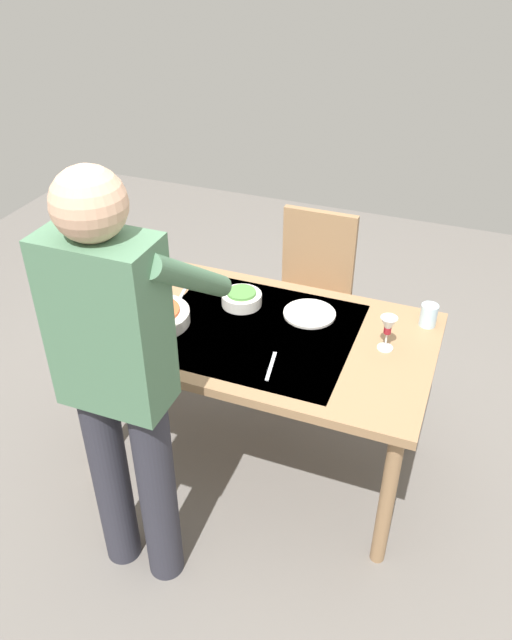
{
  "coord_description": "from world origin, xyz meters",
  "views": [
    {
      "loc": [
        -0.79,
        2.03,
        2.28
      ],
      "look_at": [
        0.0,
        0.0,
        0.8
      ],
      "focal_mm": 35.17,
      "sensor_mm": 36.0,
      "label": 1
    }
  ],
  "objects_px": {
    "water_cup_near_right": "(429,315)",
    "dinner_plate_near": "(309,314)",
    "side_bowl_salad": "(242,298)",
    "dining_table": "(256,345)",
    "wine_glass_right": "(388,327)",
    "wine_glass_left": "(107,323)",
    "person_server": "(120,375)",
    "wine_bottle": "(85,308)",
    "chair_near": "(312,285)",
    "water_cup_near_left": "(167,343)",
    "serving_bowl_pasta": "(155,316)"
  },
  "relations": [
    {
      "from": "dining_table",
      "to": "water_cup_near_left",
      "type": "bearing_deg",
      "value": 45.06
    },
    {
      "from": "wine_glass_right",
      "to": "wine_glass_left",
      "type": "bearing_deg",
      "value": 19.67
    },
    {
      "from": "wine_glass_left",
      "to": "water_cup_near_left",
      "type": "height_order",
      "value": "wine_glass_left"
    },
    {
      "from": "chair_near",
      "to": "water_cup_near_left",
      "type": "distance_m",
      "value": 1.15
    },
    {
      "from": "person_server",
      "to": "wine_glass_left",
      "type": "bearing_deg",
      "value": -51.01
    },
    {
      "from": "wine_glass_left",
      "to": "water_cup_near_right",
      "type": "distance_m",
      "value": 1.34
    },
    {
      "from": "wine_glass_left",
      "to": "wine_glass_right",
      "type": "bearing_deg",
      "value": -160.33
    },
    {
      "from": "wine_bottle",
      "to": "wine_glass_left",
      "type": "distance_m",
      "value": 0.15
    },
    {
      "from": "chair_near",
      "to": "water_cup_near_right",
      "type": "xyz_separation_m",
      "value": [
        -0.66,
        0.5,
        0.27
      ]
    },
    {
      "from": "dining_table",
      "to": "chair_near",
      "type": "distance_m",
      "value": 0.82
    },
    {
      "from": "side_bowl_salad",
      "to": "dinner_plate_near",
      "type": "relative_size",
      "value": 0.78
    },
    {
      "from": "water_cup_near_right",
      "to": "wine_bottle",
      "type": "bearing_deg",
      "value": 22.69
    },
    {
      "from": "wine_glass_left",
      "to": "serving_bowl_pasta",
      "type": "xyz_separation_m",
      "value": [
        -0.1,
        -0.21,
        -0.07
      ]
    },
    {
      "from": "dining_table",
      "to": "wine_glass_left",
      "type": "height_order",
      "value": "wine_glass_left"
    },
    {
      "from": "water_cup_near_right",
      "to": "dinner_plate_near",
      "type": "xyz_separation_m",
      "value": [
        0.49,
        0.11,
        -0.04
      ]
    },
    {
      "from": "person_server",
      "to": "water_cup_near_right",
      "type": "bearing_deg",
      "value": -132.13
    },
    {
      "from": "person_server",
      "to": "wine_glass_right",
      "type": "height_order",
      "value": "person_server"
    },
    {
      "from": "dining_table",
      "to": "wine_bottle",
      "type": "xyz_separation_m",
      "value": [
        0.66,
        0.26,
        0.19
      ]
    },
    {
      "from": "chair_near",
      "to": "wine_glass_left",
      "type": "bearing_deg",
      "value": 64.37
    },
    {
      "from": "wine_bottle",
      "to": "dining_table",
      "type": "bearing_deg",
      "value": -158.75
    },
    {
      "from": "wine_bottle",
      "to": "water_cup_near_right",
      "type": "relative_size",
      "value": 2.98
    },
    {
      "from": "water_cup_near_right",
      "to": "serving_bowl_pasta",
      "type": "distance_m",
      "value": 1.17
    },
    {
      "from": "wine_glass_right",
      "to": "water_cup_near_left",
      "type": "height_order",
      "value": "wine_glass_right"
    },
    {
      "from": "water_cup_near_left",
      "to": "wine_bottle",
      "type": "bearing_deg",
      "value": -2.83
    },
    {
      "from": "dining_table",
      "to": "side_bowl_salad",
      "type": "distance_m",
      "value": 0.24
    },
    {
      "from": "wine_glass_left",
      "to": "dinner_plate_near",
      "type": "height_order",
      "value": "wine_glass_left"
    },
    {
      "from": "person_server",
      "to": "water_cup_near_left",
      "type": "bearing_deg",
      "value": -82.12
    },
    {
      "from": "serving_bowl_pasta",
      "to": "wine_glass_left",
      "type": "bearing_deg",
      "value": 65.27
    },
    {
      "from": "wine_glass_right",
      "to": "chair_near",
      "type": "bearing_deg",
      "value": -54.72
    },
    {
      "from": "dining_table",
      "to": "chair_near",
      "type": "height_order",
      "value": "chair_near"
    },
    {
      "from": "dining_table",
      "to": "wine_glass_left",
      "type": "bearing_deg",
      "value": 30.89
    },
    {
      "from": "chair_near",
      "to": "dinner_plate_near",
      "type": "relative_size",
      "value": 3.96
    },
    {
      "from": "dining_table",
      "to": "water_cup_near_left",
      "type": "height_order",
      "value": "water_cup_near_left"
    },
    {
      "from": "dinner_plate_near",
      "to": "chair_near",
      "type": "bearing_deg",
      "value": -75.11
    },
    {
      "from": "chair_near",
      "to": "side_bowl_salad",
      "type": "distance_m",
      "value": 0.71
    },
    {
      "from": "side_bowl_salad",
      "to": "person_server",
      "type": "bearing_deg",
      "value": 84.14
    },
    {
      "from": "water_cup_near_right",
      "to": "side_bowl_salad",
      "type": "distance_m",
      "value": 0.81
    },
    {
      "from": "wine_glass_left",
      "to": "dinner_plate_near",
      "type": "distance_m",
      "value": 0.87
    },
    {
      "from": "dining_table",
      "to": "wine_glass_left",
      "type": "relative_size",
      "value": 9.88
    },
    {
      "from": "serving_bowl_pasta",
      "to": "wine_glass_right",
      "type": "bearing_deg",
      "value": -169.97
    },
    {
      "from": "water_cup_near_right",
      "to": "dinner_plate_near",
      "type": "distance_m",
      "value": 0.51
    },
    {
      "from": "wine_glass_left",
      "to": "wine_bottle",
      "type": "bearing_deg",
      "value": -21.14
    },
    {
      "from": "side_bowl_salad",
      "to": "dinner_plate_near",
      "type": "xyz_separation_m",
      "value": [
        -0.31,
        -0.03,
        -0.03
      ]
    },
    {
      "from": "dinner_plate_near",
      "to": "serving_bowl_pasta",
      "type": "bearing_deg",
      "value": 26.12
    },
    {
      "from": "wine_bottle",
      "to": "water_cup_near_right",
      "type": "distance_m",
      "value": 1.44
    },
    {
      "from": "wine_bottle",
      "to": "wine_glass_right",
      "type": "bearing_deg",
      "value": -164.89
    },
    {
      "from": "serving_bowl_pasta",
      "to": "side_bowl_salad",
      "type": "relative_size",
      "value": 1.67
    },
    {
      "from": "wine_glass_left",
      "to": "person_server",
      "type": "bearing_deg",
      "value": 128.99
    },
    {
      "from": "dining_table",
      "to": "water_cup_near_left",
      "type": "distance_m",
      "value": 0.41
    },
    {
      "from": "water_cup_near_right",
      "to": "dinner_plate_near",
      "type": "relative_size",
      "value": 0.43
    }
  ]
}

